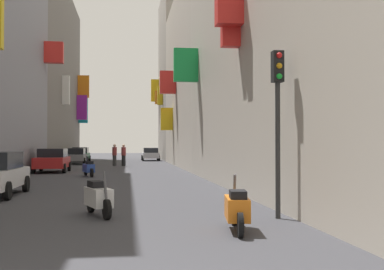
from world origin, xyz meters
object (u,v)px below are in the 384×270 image
(parked_car_silver, at_px, (150,154))
(pedestrian_near_left, at_px, (124,155))
(parked_car_red, at_px, (52,160))
(scooter_blue, at_px, (89,168))
(parked_car_grey, at_px, (76,156))
(scooter_white, at_px, (98,197))
(scooter_orange, at_px, (237,208))
(parked_car_green, at_px, (80,154))
(traffic_light_near_corner, at_px, (278,104))
(pedestrian_crossing, at_px, (115,155))

(parked_car_silver, relative_size, pedestrian_near_left, 2.47)
(parked_car_red, distance_m, scooter_blue, 5.39)
(parked_car_grey, height_order, pedestrian_near_left, pedestrian_near_left)
(parked_car_red, bearing_deg, scooter_white, -78.46)
(scooter_white, xyz_separation_m, scooter_orange, (2.93, -2.56, 0.00))
(parked_car_red, distance_m, parked_car_green, 19.44)
(scooter_white, bearing_deg, parked_car_red, 101.54)
(parked_car_red, height_order, traffic_light_near_corner, traffic_light_near_corner)
(parked_car_red, relative_size, scooter_white, 2.22)
(parked_car_red, height_order, pedestrian_near_left, pedestrian_near_left)
(parked_car_red, relative_size, pedestrian_crossing, 2.25)
(parked_car_red, bearing_deg, scooter_blue, -60.47)
(scooter_orange, distance_m, traffic_light_near_corner, 3.07)
(parked_car_red, relative_size, scooter_orange, 2.08)
(parked_car_green, height_order, pedestrian_crossing, pedestrian_crossing)
(parked_car_red, height_order, scooter_orange, parked_car_red)
(scooter_white, height_order, traffic_light_near_corner, traffic_light_near_corner)
(parked_car_green, relative_size, pedestrian_crossing, 2.33)
(scooter_blue, xyz_separation_m, traffic_light_near_corner, (5.71, -16.27, 2.29))
(scooter_blue, bearing_deg, parked_car_red, 119.53)
(parked_car_green, xyz_separation_m, scooter_blue, (2.71, -24.12, -0.31))
(parked_car_green, distance_m, scooter_white, 39.59)
(parked_car_green, relative_size, scooter_blue, 2.17)
(parked_car_silver, height_order, pedestrian_near_left, pedestrian_near_left)
(pedestrian_crossing, relative_size, pedestrian_near_left, 1.01)
(traffic_light_near_corner, bearing_deg, pedestrian_crossing, 98.83)
(parked_car_grey, relative_size, pedestrian_crossing, 2.25)
(scooter_white, xyz_separation_m, scooter_blue, (-1.42, 15.25, 0.00))
(parked_car_grey, relative_size, traffic_light_near_corner, 1.01)
(pedestrian_near_left, bearing_deg, pedestrian_crossing, 150.93)
(scooter_orange, height_order, traffic_light_near_corner, traffic_light_near_corner)
(pedestrian_crossing, bearing_deg, parked_car_silver, 74.28)
(parked_car_silver, height_order, traffic_light_near_corner, traffic_light_near_corner)
(scooter_white, bearing_deg, parked_car_silver, 85.59)
(parked_car_green, xyz_separation_m, scooter_white, (4.13, -39.37, -0.31))
(pedestrian_crossing, xyz_separation_m, traffic_light_near_corner, (4.65, -29.96, 1.85))
(parked_car_red, distance_m, traffic_light_near_corner, 22.64)
(parked_car_red, bearing_deg, parked_car_silver, 71.48)
(scooter_blue, xyz_separation_m, pedestrian_crossing, (1.05, 13.69, 0.44))
(pedestrian_crossing, bearing_deg, parked_car_green, 109.84)
(pedestrian_crossing, bearing_deg, parked_car_grey, 130.16)
(pedestrian_near_left, height_order, traffic_light_near_corner, traffic_light_near_corner)
(scooter_blue, distance_m, traffic_light_near_corner, 17.39)
(scooter_white, bearing_deg, scooter_blue, 95.32)
(pedestrian_near_left, xyz_separation_m, traffic_light_near_corner, (3.90, -29.54, 1.85))
(scooter_white, distance_m, pedestrian_near_left, 28.53)
(parked_car_grey, xyz_separation_m, pedestrian_crossing, (3.58, -4.24, 0.15))
(parked_car_silver, distance_m, scooter_orange, 44.23)
(parked_car_green, relative_size, scooter_orange, 2.16)
(scooter_white, xyz_separation_m, pedestrian_near_left, (0.38, 28.52, 0.43))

